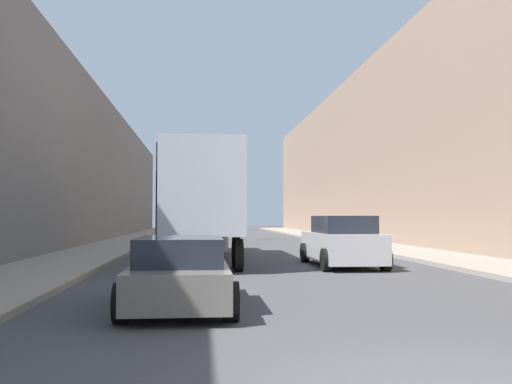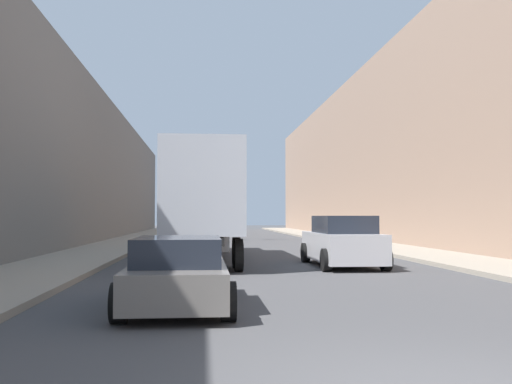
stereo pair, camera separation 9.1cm
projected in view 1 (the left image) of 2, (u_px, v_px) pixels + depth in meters
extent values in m
cube|color=gray|center=(350.00, 242.00, 35.71)|extent=(3.17, 80.00, 0.15)
cube|color=gray|center=(123.00, 243.00, 34.35)|extent=(3.17, 80.00, 0.15)
cube|color=#997A66|center=(420.00, 148.00, 36.41)|extent=(6.00, 80.00, 12.02)
cube|color=#66605B|center=(46.00, 164.00, 34.11)|extent=(6.00, 80.00, 9.62)
cube|color=#B2B7C1|center=(202.00, 193.00, 21.31)|extent=(2.51, 10.63, 2.91)
cube|color=black|center=(202.00, 236.00, 21.24)|extent=(1.26, 10.63, 0.24)
cube|color=silver|center=(202.00, 224.00, 27.87)|extent=(2.51, 2.69, 2.62)
cylinder|color=black|center=(165.00, 256.00, 17.02)|extent=(0.25, 1.00, 1.00)
cylinder|color=black|center=(239.00, 255.00, 17.24)|extent=(0.25, 1.00, 1.00)
cylinder|color=black|center=(167.00, 253.00, 18.22)|extent=(0.25, 1.00, 1.00)
cylinder|color=black|center=(236.00, 253.00, 18.43)|extent=(0.25, 1.00, 1.00)
cylinder|color=black|center=(179.00, 240.00, 27.73)|extent=(0.25, 1.00, 1.00)
cylinder|color=black|center=(224.00, 240.00, 27.94)|extent=(0.25, 1.00, 1.00)
cube|color=slate|center=(180.00, 280.00, 10.56)|extent=(1.72, 4.29, 0.63)
cube|color=#1E232D|center=(180.00, 251.00, 10.37)|extent=(1.51, 2.36, 0.49)
cylinder|color=black|center=(141.00, 281.00, 11.90)|extent=(0.25, 0.64, 0.64)
cylinder|color=black|center=(223.00, 280.00, 12.07)|extent=(0.25, 0.64, 0.64)
cylinder|color=black|center=(122.00, 303.00, 8.93)|extent=(0.25, 0.64, 0.64)
cylinder|color=black|center=(231.00, 301.00, 9.10)|extent=(0.25, 0.64, 0.64)
cube|color=#B7B7BC|center=(341.00, 247.00, 19.20)|extent=(1.86, 4.81, 0.93)
cube|color=#1E232D|center=(343.00, 224.00, 18.99)|extent=(1.64, 2.65, 0.57)
cylinder|color=black|center=(305.00, 253.00, 20.79)|extent=(0.25, 0.70, 0.70)
cylinder|color=black|center=(355.00, 252.00, 20.97)|extent=(0.25, 0.70, 0.70)
cylinder|color=black|center=(326.00, 260.00, 17.30)|extent=(0.25, 0.70, 0.70)
cylinder|color=black|center=(386.00, 260.00, 17.48)|extent=(0.25, 0.70, 0.70)
cylinder|color=black|center=(157.00, 192.00, 38.30)|extent=(0.20, 0.20, 6.67)
cube|color=black|center=(201.00, 147.00, 38.72)|extent=(5.84, 0.12, 0.12)
cube|color=black|center=(186.00, 155.00, 38.60)|extent=(0.30, 0.24, 0.90)
sphere|color=red|center=(186.00, 154.00, 38.46)|extent=(0.18, 0.18, 0.18)
cube|color=black|center=(215.00, 155.00, 38.79)|extent=(0.30, 0.24, 0.90)
sphere|color=gold|center=(215.00, 151.00, 38.66)|extent=(0.18, 0.18, 0.18)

